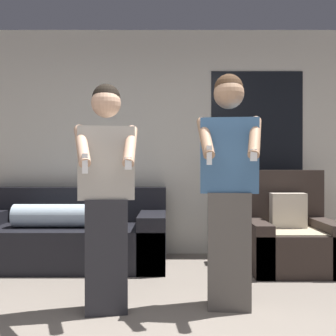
# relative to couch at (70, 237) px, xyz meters

# --- Properties ---
(wall_back) EXTENTS (6.29, 0.07, 2.70)m
(wall_back) POSITION_rel_couch_xyz_m (0.96, 0.51, 1.06)
(wall_back) COLOR beige
(wall_back) RESTS_ON ground_plane
(couch) EXTENTS (2.06, 0.95, 0.81)m
(couch) POSITION_rel_couch_xyz_m (0.00, 0.00, 0.00)
(couch) COLOR black
(couch) RESTS_ON ground_plane
(armchair) EXTENTS (0.89, 0.85, 1.01)m
(armchair) POSITION_rel_couch_xyz_m (2.31, -0.16, 0.03)
(armchair) COLOR #332823
(armchair) RESTS_ON ground_plane
(person_left) EXTENTS (0.46, 0.51, 1.66)m
(person_left) POSITION_rel_couch_xyz_m (0.61, -1.39, 0.55)
(person_left) COLOR #28282D
(person_left) RESTS_ON ground_plane
(person_right) EXTENTS (0.48, 0.49, 1.75)m
(person_right) POSITION_rel_couch_xyz_m (1.51, -1.32, 0.60)
(person_right) COLOR #56514C
(person_right) RESTS_ON ground_plane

